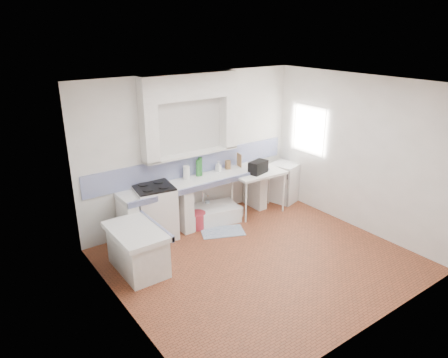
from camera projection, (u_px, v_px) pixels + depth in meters
floor at (260, 260)px, 6.66m from camera, size 4.50×4.50×0.00m
ceiling at (266, 84)px, 5.68m from camera, size 4.50×4.50×0.00m
wall_back at (193, 149)px, 7.69m from camera, size 4.50×0.00×4.50m
wall_front at (379, 229)px, 4.65m from camera, size 4.50×0.00×4.50m
wall_left at (121, 218)px, 4.94m from camera, size 0.00×4.50×4.50m
wall_right at (358, 154)px, 7.40m from camera, size 0.00×4.50×4.50m
alcove_mass at (190, 86)px, 7.13m from camera, size 1.90×0.25×0.45m
window_frame at (315, 129)px, 8.34m from camera, size 0.35×0.86×1.06m
lace_valance at (312, 111)px, 8.13m from camera, size 0.01×0.84×0.24m
counter_slab at (197, 182)px, 7.59m from camera, size 3.00×0.60×0.08m
counter_lip at (206, 186)px, 7.38m from camera, size 3.00×0.04×0.10m
counter_pier_left at (128, 223)px, 6.98m from camera, size 0.20×0.55×0.82m
counter_pier_mid at (182, 208)px, 7.56m from camera, size 0.20×0.55×0.82m
counter_pier_right at (255, 188)px, 8.52m from camera, size 0.20×0.55×0.82m
peninsula_top at (136, 231)px, 6.18m from camera, size 0.70×1.10×0.08m
peninsula_base at (138, 252)px, 6.30m from camera, size 0.60×1.00×0.62m
peninsula_lip at (156, 226)px, 6.36m from camera, size 0.04×1.10×0.10m
backsplash at (194, 164)px, 7.78m from camera, size 4.27×0.03×0.40m
stove at (155, 212)px, 7.25m from camera, size 0.75×0.73×0.94m
sink at (209, 215)px, 7.94m from camera, size 1.21×0.82×0.27m
side_table at (258, 193)px, 8.22m from camera, size 1.06×0.63×0.05m
fridge at (284, 182)px, 8.81m from camera, size 0.67×0.67×0.83m
bucket_red at (197, 220)px, 7.68m from camera, size 0.40×0.40×0.31m
bucket_orange at (211, 216)px, 7.87m from camera, size 0.36×0.36×0.29m
bucket_blue at (227, 210)px, 8.12m from camera, size 0.39×0.39×0.27m
basin_white at (233, 211)px, 8.21m from camera, size 0.45×0.45×0.15m
water_bottle_a at (197, 213)px, 7.99m from camera, size 0.07×0.07×0.27m
water_bottle_b at (207, 209)px, 8.12m from camera, size 0.11×0.11×0.34m
black_bag at (258, 167)px, 7.99m from camera, size 0.43×0.31×0.24m
green_bottle_a at (198, 168)px, 7.70m from camera, size 0.07×0.07×0.32m
green_bottle_b at (200, 167)px, 7.72m from camera, size 0.09×0.09×0.36m
knife_block at (228, 165)px, 8.11m from camera, size 0.10×0.08×0.18m
cutting_board at (239, 160)px, 8.24m from camera, size 0.06×0.19×0.26m
paper_towel at (186, 173)px, 7.57m from camera, size 0.16×0.16×0.25m
soap_bottle at (218, 166)px, 7.97m from camera, size 0.12×0.12×0.20m
rug at (223, 232)px, 7.56m from camera, size 0.89×0.72×0.01m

